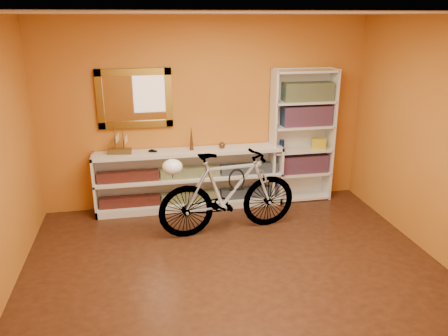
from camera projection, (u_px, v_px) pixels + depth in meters
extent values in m
cube|color=black|center=(237.00, 275.00, 4.66)|extent=(4.50, 4.00, 0.01)
cube|color=silver|center=(240.00, 13.00, 3.81)|extent=(4.50, 4.00, 0.01)
cube|color=#B9641B|center=(206.00, 114.00, 6.10)|extent=(4.50, 0.01, 2.60)
cube|color=#B9641B|center=(447.00, 144.00, 4.65)|extent=(0.01, 4.00, 2.60)
cube|color=brown|center=(135.00, 99.00, 5.81)|extent=(0.98, 0.06, 0.78)
cube|color=silver|center=(267.00, 181.00, 6.59)|extent=(0.09, 0.02, 0.09)
cube|color=black|center=(191.00, 197.00, 6.22)|extent=(2.50, 0.13, 0.14)
cube|color=navy|center=(190.00, 172.00, 6.11)|extent=(2.50, 0.13, 0.14)
imported|color=black|center=(153.00, 152.00, 5.93)|extent=(0.00, 0.00, 0.00)
cone|color=#53351C|center=(191.00, 138.00, 5.97)|extent=(0.06, 0.06, 0.34)
sphere|color=#53351C|center=(222.00, 145.00, 6.09)|extent=(0.09, 0.09, 0.09)
cube|color=maroon|center=(303.00, 163.00, 6.45)|extent=(0.70, 0.22, 0.26)
cube|color=maroon|center=(306.00, 115.00, 6.22)|extent=(0.70, 0.22, 0.28)
cube|color=#1A4E5D|center=(308.00, 92.00, 6.11)|extent=(0.70, 0.22, 0.25)
cylinder|color=navy|center=(282.00, 145.00, 6.27)|extent=(0.07, 0.07, 0.16)
cube|color=maroon|center=(290.00, 95.00, 6.10)|extent=(0.16, 0.16, 0.16)
cube|color=gold|center=(319.00, 144.00, 6.35)|extent=(0.23, 0.19, 0.15)
imported|color=silver|center=(228.00, 192.00, 5.44)|extent=(0.66, 1.83, 1.05)
ellipsoid|color=white|center=(172.00, 167.00, 5.11)|extent=(0.24, 0.23, 0.18)
torus|color=black|center=(237.00, 179.00, 5.42)|extent=(0.21, 0.02, 0.21)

